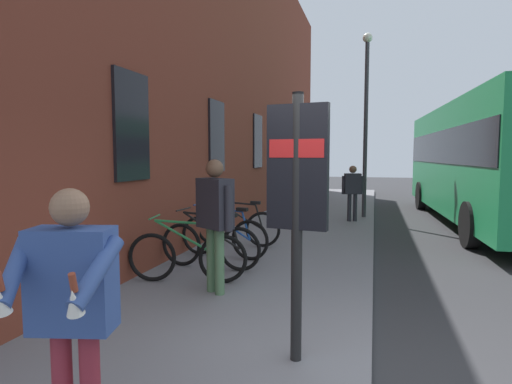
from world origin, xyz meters
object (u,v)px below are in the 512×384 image
at_px(pedestrian_near_bus, 353,187).
at_px(bicycle_mid_rack, 210,245).
at_px(tourist_with_hotdogs, 71,297).
at_px(street_lamp, 366,110).
at_px(pedestrian_crossing_street, 215,212).
at_px(city_bus, 487,157).
at_px(bicycle_by_door, 188,256).
at_px(bicycle_nearest_sign, 238,227).
at_px(transit_info_sign, 297,185).
at_px(bicycle_under_window, 224,236).

bearing_deg(pedestrian_near_bus, bicycle_mid_rack, 161.01).
height_order(pedestrian_near_bus, tourist_with_hotdogs, tourist_with_hotdogs).
bearing_deg(pedestrian_near_bus, street_lamp, -17.32).
bearing_deg(pedestrian_crossing_street, city_bus, -32.36).
xyz_separation_m(bicycle_by_door, bicycle_mid_rack, (0.80, -0.03, 0.00)).
xyz_separation_m(city_bus, tourist_with_hotdogs, (-11.20, 4.71, -0.77)).
height_order(bicycle_nearest_sign, pedestrian_crossing_street, pedestrian_crossing_street).
xyz_separation_m(city_bus, pedestrian_crossing_street, (-7.98, 5.05, -0.70)).
distance_m(transit_info_sign, pedestrian_near_bus, 8.51).
bearing_deg(street_lamp, bicycle_nearest_sign, 154.24).
bearing_deg(transit_info_sign, bicycle_nearest_sign, 24.10).
relative_size(bicycle_mid_rack, tourist_with_hotdogs, 1.06).
xyz_separation_m(bicycle_under_window, pedestrian_near_bus, (4.99, -2.02, 0.57)).
xyz_separation_m(city_bus, pedestrian_near_bus, (-1.07, 3.60, -0.84)).
distance_m(pedestrian_near_bus, tourist_with_hotdogs, 10.19).
bearing_deg(street_lamp, pedestrian_crossing_street, 167.42).
relative_size(city_bus, street_lamp, 1.96).
distance_m(bicycle_mid_rack, transit_info_sign, 3.54).
bearing_deg(pedestrian_crossing_street, street_lamp, -12.58).
xyz_separation_m(bicycle_mid_rack, pedestrian_crossing_street, (-1.14, -0.53, 0.71)).
bearing_deg(pedestrian_crossing_street, pedestrian_near_bus, -11.90).
xyz_separation_m(bicycle_nearest_sign, tourist_with_hotdogs, (-6.15, -0.97, 0.64)).
bearing_deg(city_bus, bicycle_nearest_sign, 131.63).
bearing_deg(tourist_with_hotdogs, city_bus, -22.80).
bearing_deg(city_bus, bicycle_under_window, 137.16).
height_order(bicycle_mid_rack, pedestrian_near_bus, pedestrian_near_bus).
distance_m(bicycle_mid_rack, bicycle_under_window, 0.78).
distance_m(bicycle_nearest_sign, tourist_with_hotdogs, 6.26).
bearing_deg(pedestrian_crossing_street, transit_info_sign, -138.70).
xyz_separation_m(tourist_with_hotdogs, street_lamp, (11.09, -1.41, 2.16)).
xyz_separation_m(bicycle_by_door, bicycle_nearest_sign, (2.59, 0.07, 0.00)).
distance_m(bicycle_mid_rack, city_bus, 8.94).
bearing_deg(tourist_with_hotdogs, bicycle_mid_rack, 11.31).
height_order(bicycle_mid_rack, bicycle_nearest_sign, same).
height_order(bicycle_nearest_sign, transit_info_sign, transit_info_sign).
relative_size(pedestrian_near_bus, pedestrian_crossing_street, 0.87).
bearing_deg(bicycle_nearest_sign, bicycle_under_window, -176.56).
relative_size(bicycle_nearest_sign, pedestrian_crossing_street, 0.98).
distance_m(city_bus, tourist_with_hotdogs, 12.18).
distance_m(bicycle_by_door, bicycle_nearest_sign, 2.59).
relative_size(bicycle_by_door, street_lamp, 0.32).
bearing_deg(transit_info_sign, tourist_with_hotdogs, 147.71).
distance_m(bicycle_nearest_sign, city_bus, 7.73).
height_order(bicycle_nearest_sign, city_bus, city_bus).
xyz_separation_m(bicycle_by_door, transit_info_sign, (-1.91, -1.94, 1.21)).
relative_size(bicycle_by_door, tourist_with_hotdogs, 1.05).
distance_m(bicycle_by_door, tourist_with_hotdogs, 3.73).
height_order(pedestrian_near_bus, pedestrian_crossing_street, pedestrian_crossing_street).
relative_size(bicycle_by_door, pedestrian_crossing_street, 0.97).
bearing_deg(bicycle_mid_rack, street_lamp, -18.75).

